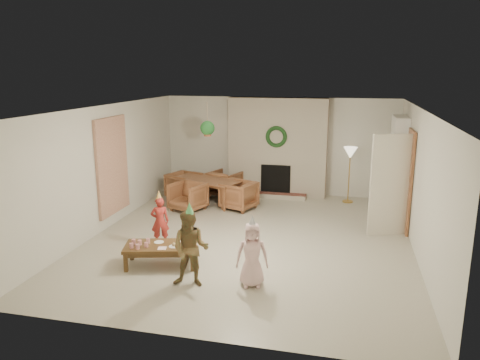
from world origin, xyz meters
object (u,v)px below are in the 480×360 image
(dining_table, at_px, (207,191))
(dining_chair_far, at_px, (225,184))
(dining_chair_right, at_px, (239,195))
(child_plaid, at_px, (191,249))
(coffee_table_top, at_px, (161,246))
(dining_chair_near, at_px, (188,197))
(child_red, at_px, (160,221))
(child_pink, at_px, (252,255))
(dining_chair_left, at_px, (184,186))

(dining_table, bearing_deg, dining_chair_far, 90.00)
(dining_chair_right, bearing_deg, child_plaid, 23.27)
(dining_table, relative_size, coffee_table_top, 1.43)
(dining_chair_near, relative_size, dining_chair_far, 1.00)
(child_red, bearing_deg, dining_chair_right, -134.61)
(dining_chair_far, xyz_separation_m, dining_chair_right, (0.61, -1.02, 0.00))
(coffee_table_top, height_order, child_pink, child_pink)
(child_pink, bearing_deg, dining_chair_right, 93.09)
(dining_chair_far, bearing_deg, child_red, 105.80)
(coffee_table_top, bearing_deg, child_pink, -27.91)
(coffee_table_top, bearing_deg, child_plaid, -53.27)
(dining_chair_far, height_order, dining_chair_right, same)
(dining_chair_near, height_order, dining_chair_far, same)
(dining_chair_near, bearing_deg, coffee_table_top, -58.36)
(dining_chair_near, xyz_separation_m, child_red, (0.24, -2.16, 0.13))
(dining_chair_left, xyz_separation_m, dining_chair_right, (1.57, -0.58, 0.00))
(dining_chair_right, xyz_separation_m, coffee_table_top, (-0.52, -3.39, 0.01))
(dining_chair_near, bearing_deg, dining_chair_far, 90.00)
(coffee_table_top, xyz_separation_m, child_red, (-0.37, 0.85, 0.12))
(dining_chair_far, distance_m, child_red, 3.57)
(dining_table, bearing_deg, child_red, -70.15)
(dining_chair_near, distance_m, child_red, 2.18)
(coffee_table_top, height_order, child_red, child_red)
(dining_chair_near, distance_m, child_pink, 4.07)
(dining_chair_far, xyz_separation_m, child_pink, (1.72, -4.79, 0.17))
(child_red, height_order, child_plaid, child_plaid)
(child_plaid, bearing_deg, dining_chair_left, 106.40)
(dining_chair_far, distance_m, child_pink, 5.09)
(dining_chair_far, bearing_deg, dining_table, 90.00)
(dining_chair_right, relative_size, coffee_table_top, 0.61)
(dining_table, distance_m, dining_chair_near, 0.74)
(coffee_table_top, bearing_deg, dining_chair_far, 76.46)
(dining_chair_near, height_order, coffee_table_top, dining_chair_near)
(dining_chair_left, xyz_separation_m, child_plaid, (1.77, -4.55, 0.26))
(child_red, distance_m, child_pink, 2.34)
(dining_chair_near, relative_size, dining_chair_right, 1.00)
(dining_chair_far, relative_size, child_red, 0.78)
(dining_chair_near, distance_m, coffee_table_top, 3.08)
(dining_chair_left, xyz_separation_m, child_red, (0.67, -3.12, 0.13))
(dining_table, distance_m, dining_chair_left, 0.74)
(dining_table, bearing_deg, child_plaid, -55.63)
(dining_chair_far, bearing_deg, dining_chair_right, 141.34)
(dining_chair_near, distance_m, dining_chair_right, 1.19)
(child_plaid, bearing_deg, child_pink, 7.73)
(dining_table, height_order, dining_chair_right, dining_chair_right)
(child_plaid, distance_m, child_pink, 0.92)
(dining_table, distance_m, dining_chair_far, 0.74)
(child_plaid, bearing_deg, dining_table, 99.20)
(dining_chair_left, xyz_separation_m, coffee_table_top, (1.05, -3.97, 0.01))
(dining_chair_near, relative_size, child_plaid, 0.62)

